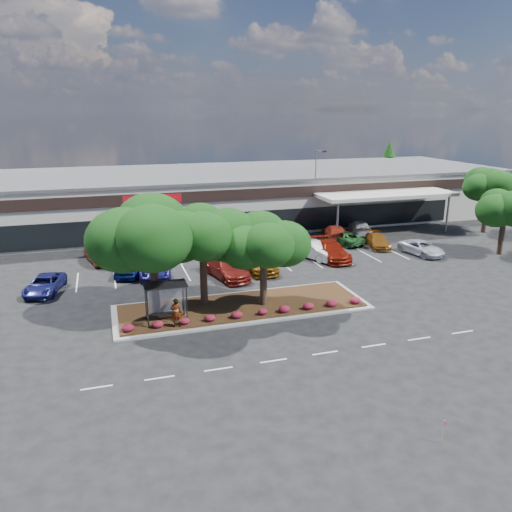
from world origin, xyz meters
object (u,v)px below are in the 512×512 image
object	(u,v)px
light_pole	(316,196)
car_1	(132,265)
car_0	(45,284)
survey_stake	(444,429)

from	to	relation	value
light_pole	car_1	bearing A→B (deg)	-155.28
light_pole	car_1	xyz separation A→B (m)	(-21.44, -9.87, -3.30)
light_pole	car_1	size ratio (longest dim) A/B	1.88
light_pole	car_1	world-z (taller)	light_pole
car_0	light_pole	bearing A→B (deg)	37.76
car_0	car_1	bearing A→B (deg)	35.37
light_pole	car_1	distance (m)	23.84
light_pole	car_0	distance (m)	31.09
survey_stake	car_0	world-z (taller)	car_0
light_pole	car_0	xyz separation A→B (m)	(-28.22, -12.56, -3.49)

